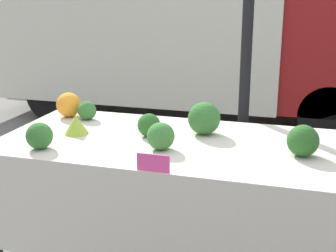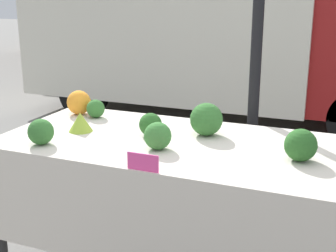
% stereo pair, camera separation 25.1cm
% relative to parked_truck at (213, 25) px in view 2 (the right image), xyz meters
% --- Properties ---
extents(tent_pole, '(0.07, 0.07, 2.69)m').
position_rel_parked_truck_xyz_m(tent_pole, '(1.29, -3.31, 0.11)').
color(tent_pole, black).
rests_on(tent_pole, ground_plane).
extents(parked_truck, '(5.20, 2.05, 2.31)m').
position_rel_parked_truck_xyz_m(parked_truck, '(0.00, 0.00, 0.00)').
color(parked_truck, silver).
rests_on(parked_truck, ground_plane).
extents(market_table, '(1.82, 0.93, 0.92)m').
position_rel_parked_truck_xyz_m(market_table, '(0.97, -4.02, -0.43)').
color(market_table, beige).
rests_on(market_table, ground_plane).
extents(orange_cauliflower, '(0.16, 0.16, 0.16)m').
position_rel_parked_truck_xyz_m(orange_cauliflower, '(0.23, -3.66, -0.24)').
color(orange_cauliflower, orange).
rests_on(orange_cauliflower, market_table).
extents(romanesco_head, '(0.14, 0.14, 0.11)m').
position_rel_parked_truck_xyz_m(romanesco_head, '(0.44, -3.98, -0.26)').
color(romanesco_head, '#93B238').
rests_on(romanesco_head, market_table).
extents(broccoli_head_0, '(0.12, 0.12, 0.12)m').
position_rel_parked_truck_xyz_m(broccoli_head_0, '(0.37, -3.69, -0.26)').
color(broccoli_head_0, '#336B2D').
rests_on(broccoli_head_0, market_table).
extents(broccoli_head_1, '(0.16, 0.16, 0.16)m').
position_rel_parked_truck_xyz_m(broccoli_head_1, '(1.67, -4.00, -0.24)').
color(broccoli_head_1, '#285B23').
rests_on(broccoli_head_1, market_table).
extents(broccoli_head_2, '(0.18, 0.18, 0.18)m').
position_rel_parked_truck_xyz_m(broccoli_head_2, '(1.13, -3.78, -0.22)').
color(broccoli_head_2, '#336B2D').
rests_on(broccoli_head_2, market_table).
extents(broccoli_head_3, '(0.14, 0.14, 0.14)m').
position_rel_parked_truck_xyz_m(broccoli_head_3, '(0.98, -4.10, -0.24)').
color(broccoli_head_3, '#387533').
rests_on(broccoli_head_3, market_table).
extents(broccoli_head_4, '(0.14, 0.14, 0.14)m').
position_rel_parked_truck_xyz_m(broccoli_head_4, '(0.38, -4.27, -0.25)').
color(broccoli_head_4, '#336B2D').
rests_on(broccoli_head_4, market_table).
extents(broccoli_head_5, '(0.13, 0.13, 0.13)m').
position_rel_parked_truck_xyz_m(broccoli_head_5, '(0.85, -3.91, -0.25)').
color(broccoli_head_5, '#285B23').
rests_on(broccoli_head_5, market_table).
extents(price_sign, '(0.15, 0.01, 0.08)m').
position_rel_parked_truck_xyz_m(price_sign, '(1.03, -4.40, -0.27)').
color(price_sign, '#EF4793').
rests_on(price_sign, market_table).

